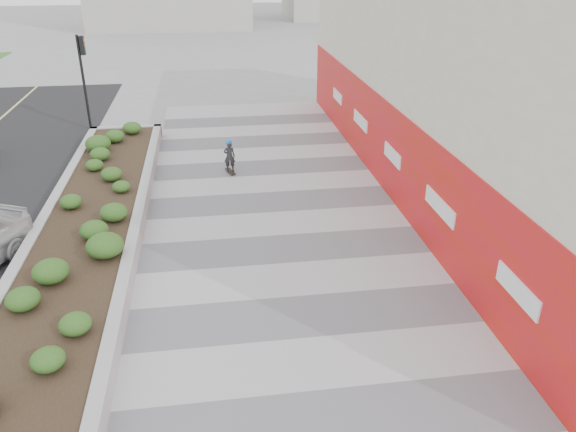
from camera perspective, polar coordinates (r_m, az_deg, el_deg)
name	(u,v)px	position (r m, az deg, el deg)	size (l,w,h in m)	color
ground	(320,369)	(11.66, 3.30, -15.23)	(160.00, 160.00, 0.00)	gray
walkway	(297,287)	(14.02, 0.89, -7.24)	(8.00, 36.00, 0.01)	#A8A8AD
building	(478,69)	(20.03, 18.79, 13.92)	(6.04, 24.08, 8.00)	beige
planter	(92,217)	(17.56, -19.29, -0.06)	(3.00, 18.00, 0.90)	#9E9EA0
traffic_signal_near	(83,69)	(27.08, -20.07, 13.89)	(0.33, 0.28, 4.20)	black
manhole_cover	(316,286)	(14.10, 2.91, -7.08)	(0.44, 0.44, 0.01)	#595654
skateboarder	(229,156)	(20.85, -5.97, 6.07)	(0.45, 0.75, 1.30)	beige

